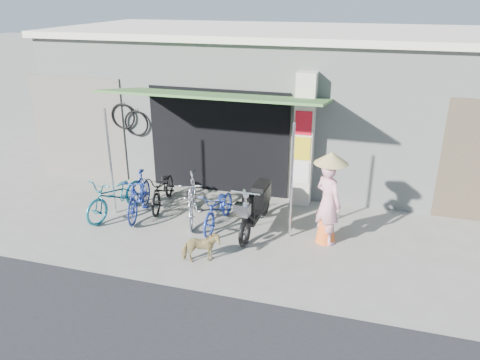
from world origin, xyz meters
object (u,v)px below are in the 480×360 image
(bike_navy, at_px, (219,208))
(moped, at_px, (256,206))
(bike_teal, at_px, (116,195))
(bike_blue, at_px, (139,195))
(bike_black, at_px, (163,189))
(nun, at_px, (328,199))
(street_dog, at_px, (201,248))
(bike_silver, at_px, (192,198))

(bike_navy, relative_size, moped, 0.79)
(bike_teal, relative_size, moped, 0.88)
(bike_teal, distance_m, bike_blue, 0.50)
(bike_blue, bearing_deg, moped, -8.12)
(bike_black, bearing_deg, nun, -18.24)
(bike_blue, relative_size, street_dog, 2.32)
(bike_teal, distance_m, nun, 4.53)
(bike_silver, bearing_deg, moped, -17.87)
(bike_black, height_order, nun, nun)
(bike_teal, bearing_deg, bike_navy, 16.42)
(bike_navy, bearing_deg, street_dog, -82.32)
(bike_navy, height_order, street_dog, bike_navy)
(moped, bearing_deg, bike_blue, -174.82)
(bike_teal, bearing_deg, street_dog, -14.50)
(bike_blue, distance_m, moped, 2.59)
(bike_black, xyz_separation_m, street_dog, (1.66, -1.99, -0.13))
(bike_teal, xyz_separation_m, bike_silver, (1.67, 0.22, 0.05))
(bike_blue, distance_m, bike_navy, 1.82)
(bike_black, height_order, moped, moped)
(nun, bearing_deg, moped, 35.44)
(bike_black, relative_size, moped, 0.80)
(bike_teal, relative_size, bike_black, 1.10)
(bike_silver, bearing_deg, nun, -20.96)
(bike_teal, bearing_deg, bike_silver, 21.25)
(bike_blue, xyz_separation_m, street_dog, (1.95, -1.41, -0.19))
(bike_black, relative_size, bike_navy, 1.02)
(bike_silver, bearing_deg, bike_navy, -28.15)
(nun, bearing_deg, bike_teal, 42.34)
(bike_blue, bearing_deg, street_dog, -46.66)
(moped, xyz_separation_m, nun, (1.44, -0.15, 0.40))
(bike_silver, relative_size, moped, 0.85)
(bike_navy, distance_m, street_dog, 1.43)
(street_dog, relative_size, moped, 0.35)
(bike_silver, bearing_deg, bike_black, 134.63)
(moped, bearing_deg, bike_teal, -173.30)
(bike_black, distance_m, nun, 3.81)
(moped, relative_size, nun, 1.07)
(bike_blue, relative_size, nun, 0.86)
(street_dog, bearing_deg, bike_silver, 0.85)
(bike_silver, height_order, street_dog, bike_silver)
(bike_blue, distance_m, nun, 4.04)
(bike_navy, relative_size, nun, 0.84)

